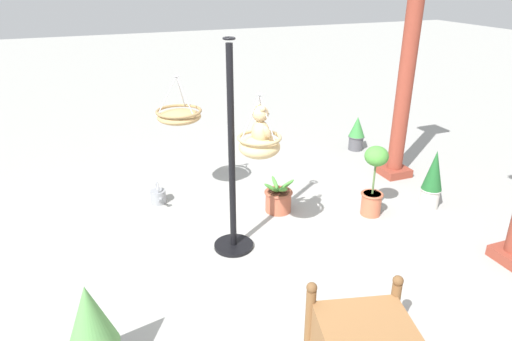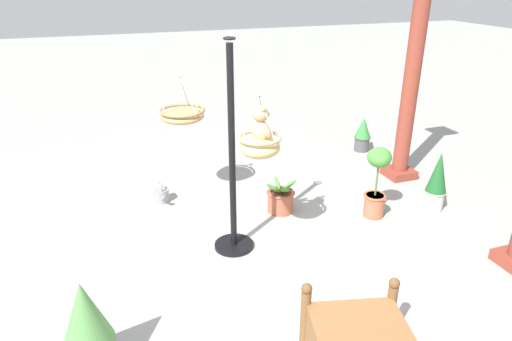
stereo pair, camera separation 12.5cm
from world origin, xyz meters
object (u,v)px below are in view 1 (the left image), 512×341
greenhouse_pillar_left (405,83)px  potted_plant_fern_front (278,199)px  hanging_basket_with_teddy (259,145)px  teddy_bear (262,127)px  potted_plant_tall_leafy (92,331)px  watering_can (158,196)px  potted_plant_flowering_red (357,133)px  potted_plant_bushy_green (374,181)px  potted_plant_small_succulent (433,179)px  display_pole_central (232,191)px  hanging_basket_left_high (179,116)px

greenhouse_pillar_left → potted_plant_fern_front: greenhouse_pillar_left is taller
hanging_basket_with_teddy → teddy_bear: 0.19m
hanging_basket_with_teddy → teddy_bear: hanging_basket_with_teddy is taller
potted_plant_tall_leafy → watering_can: size_ratio=2.36×
potted_plant_fern_front → potted_plant_flowering_red: potted_plant_flowering_red is taller
potted_plant_bushy_green → watering_can: bearing=-117.5°
teddy_bear → potted_plant_flowering_red: bearing=130.5°
teddy_bear → watering_can: teddy_bear is taller
teddy_bear → greenhouse_pillar_left: greenhouse_pillar_left is taller
potted_plant_small_succulent → hanging_basket_with_teddy: bearing=-87.1°
display_pole_central → potted_plant_tall_leafy: size_ratio=2.79×
potted_plant_flowering_red → greenhouse_pillar_left: bearing=-2.2°
potted_plant_small_succulent → display_pole_central: bearing=-90.6°
potted_plant_small_succulent → watering_can: size_ratio=2.28×
potted_plant_fern_front → watering_can: potted_plant_fern_front is taller
potted_plant_flowering_red → watering_can: bearing=-77.8°
display_pole_central → teddy_bear: (0.15, 0.27, 0.73)m
potted_plant_fern_front → hanging_basket_with_teddy: bearing=-36.9°
potted_plant_flowering_red → potted_plant_small_succulent: potted_plant_small_succulent is taller
greenhouse_pillar_left → potted_plant_bushy_green: size_ratio=3.16×
teddy_bear → potted_plant_bushy_green: (-0.24, 1.61, -0.96)m
potted_plant_flowering_red → potted_plant_fern_front: bearing=-54.3°
potted_plant_tall_leafy → potted_plant_small_succulent: potted_plant_tall_leafy is taller
potted_plant_fern_front → potted_plant_small_succulent: (0.63, 1.89, 0.23)m
hanging_basket_with_teddy → potted_plant_tall_leafy: 2.28m
teddy_bear → potted_plant_tall_leafy: teddy_bear is taller
hanging_basket_with_teddy → hanging_basket_left_high: 1.55m
display_pole_central → potted_plant_flowering_red: bearing=125.9°
hanging_basket_left_high → potted_plant_flowering_red: bearing=104.4°
display_pole_central → potted_plant_flowering_red: display_pole_central is taller
potted_plant_tall_leafy → greenhouse_pillar_left: bearing=117.4°
potted_plant_fern_front → potted_plant_small_succulent: size_ratio=0.56×
display_pole_central → potted_plant_fern_front: display_pole_central is taller
hanging_basket_left_high → greenhouse_pillar_left: 3.20m
potted_plant_flowering_red → potted_plant_tall_leafy: 5.67m
potted_plant_fern_front → potted_plant_tall_leafy: (1.90, -2.35, 0.25)m
hanging_basket_with_teddy → potted_plant_tall_leafy: hanging_basket_with_teddy is taller
display_pole_central → potted_plant_small_succulent: size_ratio=2.89×
potted_plant_fern_front → watering_can: size_ratio=1.27×
teddy_bear → hanging_basket_left_high: hanging_basket_left_high is taller
watering_can → potted_plant_tall_leafy: bearing=-19.5°
potted_plant_bushy_green → potted_plant_small_succulent: (0.11, 0.83, -0.07)m
hanging_basket_with_teddy → teddy_bear: (-0.00, 0.02, 0.19)m
potted_plant_tall_leafy → watering_can: bearing=160.5°
greenhouse_pillar_left → hanging_basket_with_teddy: bearing=-66.5°
watering_can → display_pole_central: bearing=23.4°
potted_plant_bushy_green → teddy_bear: bearing=-81.6°
display_pole_central → potted_plant_fern_front: size_ratio=5.18×
hanging_basket_with_teddy → teddy_bear: size_ratio=1.58×
potted_plant_flowering_red → hanging_basket_with_teddy: bearing=-49.8°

